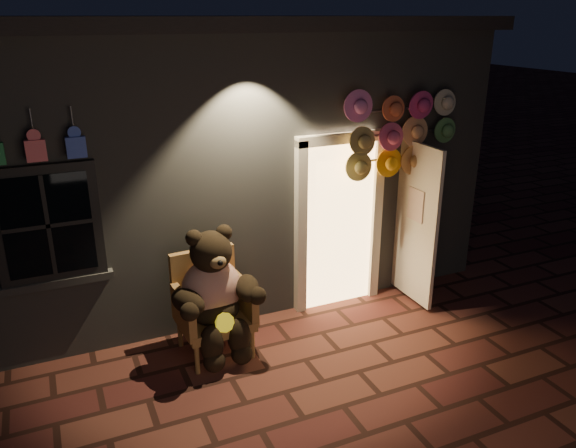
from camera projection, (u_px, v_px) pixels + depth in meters
ground at (285, 392)px, 5.50m from camera, size 60.00×60.00×0.00m
shop_building at (178, 140)px, 8.31m from camera, size 7.30×5.95×3.51m
wicker_armchair at (211, 304)px, 6.05m from camera, size 0.80×0.73×1.10m
teddy_bear at (215, 294)px, 5.86m from camera, size 1.03×0.82×1.42m
hat_rack at (400, 135)px, 6.62m from camera, size 1.50×0.22×2.65m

